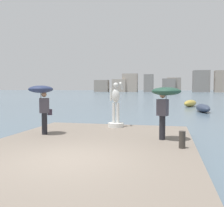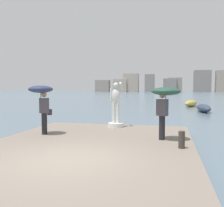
# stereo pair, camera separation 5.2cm
# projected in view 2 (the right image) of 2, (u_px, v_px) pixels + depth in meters

# --- Properties ---
(ground_plane) EXTENTS (400.00, 400.00, 0.00)m
(ground_plane) POSITION_uv_depth(u_px,v_px,m) (154.00, 101.00, 45.84)
(ground_plane) COLOR slate
(pier) EXTENTS (7.00, 9.60, 0.40)m
(pier) POSITION_uv_depth(u_px,v_px,m) (88.00, 150.00, 8.63)
(pier) COLOR slate
(pier) RESTS_ON ground
(statue_white_figure) EXTENTS (0.75, 0.94, 2.18)m
(statue_white_figure) POSITION_uv_depth(u_px,v_px,m) (116.00, 111.00, 12.35)
(statue_white_figure) COLOR silver
(statue_white_figure) RESTS_ON pier
(onlooker_left) EXTENTS (1.34, 1.34, 2.00)m
(onlooker_left) POSITION_uv_depth(u_px,v_px,m) (42.00, 96.00, 10.34)
(onlooker_left) COLOR black
(onlooker_left) RESTS_ON pier
(onlooker_right) EXTENTS (1.41, 1.41, 1.92)m
(onlooker_right) POSITION_uv_depth(u_px,v_px,m) (165.00, 97.00, 9.23)
(onlooker_right) COLOR black
(onlooker_right) RESTS_ON pier
(mooring_bollard) EXTENTS (0.20, 0.20, 0.54)m
(mooring_bollard) POSITION_uv_depth(u_px,v_px,m) (182.00, 140.00, 8.01)
(mooring_bollard) COLOR #38332D
(mooring_bollard) RESTS_ON pier
(boat_near) EXTENTS (2.27, 3.78, 0.81)m
(boat_near) POSITION_uv_depth(u_px,v_px,m) (191.00, 103.00, 31.34)
(boat_near) COLOR #B2993D
(boat_near) RESTS_ON ground
(boat_mid) EXTENTS (1.38, 3.94, 0.75)m
(boat_mid) POSITION_uv_depth(u_px,v_px,m) (203.00, 108.00, 24.44)
(boat_mid) COLOR #2D384C
(boat_mid) RESTS_ON ground
(distant_skyline) EXTENTS (81.51, 13.61, 11.75)m
(distant_skyline) POSITION_uv_depth(u_px,v_px,m) (172.00, 84.00, 142.01)
(distant_skyline) COLOR gray
(distant_skyline) RESTS_ON ground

